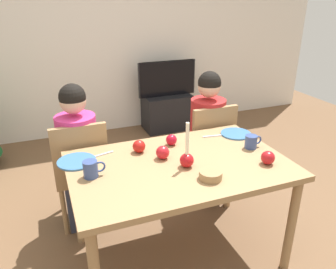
{
  "coord_description": "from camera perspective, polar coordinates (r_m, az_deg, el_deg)",
  "views": [
    {
      "loc": [
        -0.76,
        -1.74,
        1.77
      ],
      "look_at": [
        0.0,
        0.2,
        0.87
      ],
      "focal_mm": 35.53,
      "sensor_mm": 36.0,
      "label": 1
    }
  ],
  "objects": [
    {
      "name": "ground_plane",
      "position": [
        2.6,
        1.71,
        -19.65
      ],
      "size": [
        7.68,
        7.68,
        0.0
      ],
      "primitive_type": "plane",
      "color": "brown"
    },
    {
      "name": "back_wall",
      "position": [
        4.43,
        -11.87,
        16.78
      ],
      "size": [
        6.4,
        0.1,
        2.6
      ],
      "primitive_type": "cube",
      "color": "silver",
      "rests_on": "ground"
    },
    {
      "name": "dining_table",
      "position": [
        2.2,
        1.91,
        -6.81
      ],
      "size": [
        1.4,
        0.9,
        0.75
      ],
      "color": "#99754C",
      "rests_on": "ground"
    },
    {
      "name": "chair_left",
      "position": [
        2.67,
        -14.7,
        -5.59
      ],
      "size": [
        0.4,
        0.4,
        0.9
      ],
      "color": "#99754C",
      "rests_on": "ground"
    },
    {
      "name": "chair_right",
      "position": [
        2.96,
        6.89,
        -1.95
      ],
      "size": [
        0.4,
        0.4,
        0.9
      ],
      "color": "#99754C",
      "rests_on": "ground"
    },
    {
      "name": "person_left_child",
      "position": [
        2.67,
        -14.91,
        -4.19
      ],
      "size": [
        0.3,
        0.3,
        1.17
      ],
      "color": "#33384C",
      "rests_on": "ground"
    },
    {
      "name": "person_right_child",
      "position": [
        2.97,
        6.66,
        -0.69
      ],
      "size": [
        0.3,
        0.3,
        1.17
      ],
      "color": "#33384C",
      "rests_on": "ground"
    },
    {
      "name": "tv_stand",
      "position": [
        4.6,
        -0.14,
        3.89
      ],
      "size": [
        0.64,
        0.4,
        0.48
      ],
      "primitive_type": "cube",
      "color": "black",
      "rests_on": "ground"
    },
    {
      "name": "tv",
      "position": [
        4.46,
        -0.15,
        9.6
      ],
      "size": [
        0.79,
        0.05,
        0.46
      ],
      "color": "black",
      "rests_on": "tv_stand"
    },
    {
      "name": "candle_centerpiece",
      "position": [
        2.08,
        3.25,
        -4.01
      ],
      "size": [
        0.09,
        0.09,
        0.3
      ],
      "color": "red",
      "rests_on": "dining_table"
    },
    {
      "name": "plate_left",
      "position": [
        2.24,
        -15.42,
        -4.46
      ],
      "size": [
        0.25,
        0.25,
        0.01
      ],
      "primitive_type": "cylinder",
      "color": "teal",
      "rests_on": "dining_table"
    },
    {
      "name": "plate_right",
      "position": [
        2.63,
        11.57,
        0.14
      ],
      "size": [
        0.23,
        0.23,
        0.01
      ],
      "primitive_type": "cylinder",
      "color": "teal",
      "rests_on": "dining_table"
    },
    {
      "name": "mug_left",
      "position": [
        2.03,
        -13.05,
        -5.79
      ],
      "size": [
        0.13,
        0.09,
        0.1
      ],
      "color": "#33477F",
      "rests_on": "dining_table"
    },
    {
      "name": "mug_right",
      "position": [
        2.41,
        14.12,
        -1.2
      ],
      "size": [
        0.13,
        0.08,
        0.09
      ],
      "color": "#33477F",
      "rests_on": "dining_table"
    },
    {
      "name": "fork_left",
      "position": [
        2.29,
        -11.41,
        -3.44
      ],
      "size": [
        0.18,
        0.06,
        0.01
      ],
      "primitive_type": "cube",
      "rotation": [
        0.0,
        0.0,
        0.26
      ],
      "color": "silver",
      "rests_on": "dining_table"
    },
    {
      "name": "fork_right",
      "position": [
        2.56,
        7.9,
        -0.24
      ],
      "size": [
        0.18,
        0.04,
        0.01
      ],
      "primitive_type": "cube",
      "rotation": [
        0.0,
        0.0,
        -0.14
      ],
      "color": "silver",
      "rests_on": "dining_table"
    },
    {
      "name": "bowl_walnuts",
      "position": [
        1.99,
        7.31,
        -6.9
      ],
      "size": [
        0.14,
        0.14,
        0.05
      ],
      "primitive_type": "cylinder",
      "color": "#99754C",
      "rests_on": "dining_table"
    },
    {
      "name": "apple_near_candle",
      "position": [
        2.28,
        -4.99,
        -2.03
      ],
      "size": [
        0.09,
        0.09,
        0.09
      ],
      "primitive_type": "sphere",
      "color": "red",
      "rests_on": "dining_table"
    },
    {
      "name": "apple_by_left_plate",
      "position": [
        2.19,
        -0.92,
        -3.09
      ],
      "size": [
        0.09,
        0.09,
        0.09
      ],
      "primitive_type": "sphere",
      "color": "red",
      "rests_on": "dining_table"
    },
    {
      "name": "apple_by_right_mug",
      "position": [
        2.38,
        0.59,
        -0.92
      ],
      "size": [
        0.08,
        0.08,
        0.08
      ],
      "primitive_type": "sphere",
      "color": "#B61022",
      "rests_on": "dining_table"
    },
    {
      "name": "apple_far_edge",
      "position": [
        2.22,
        16.76,
        -3.82
      ],
      "size": [
        0.09,
        0.09,
        0.09
      ],
      "primitive_type": "sphere",
      "color": "#B2171D",
      "rests_on": "dining_table"
    }
  ]
}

